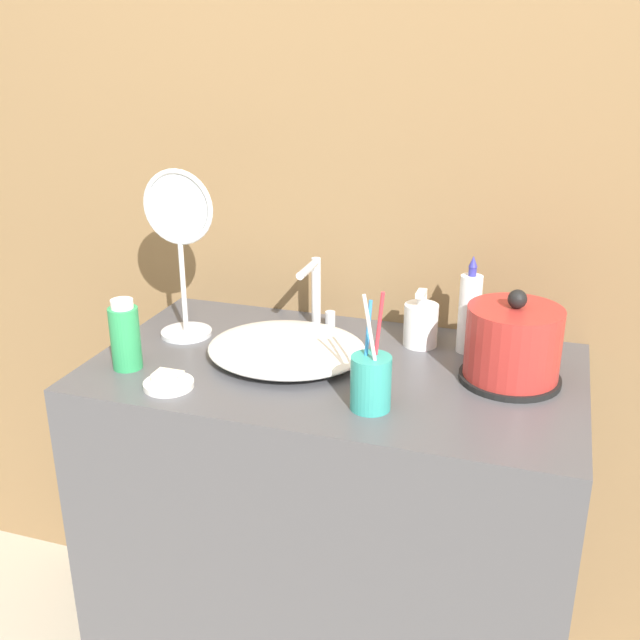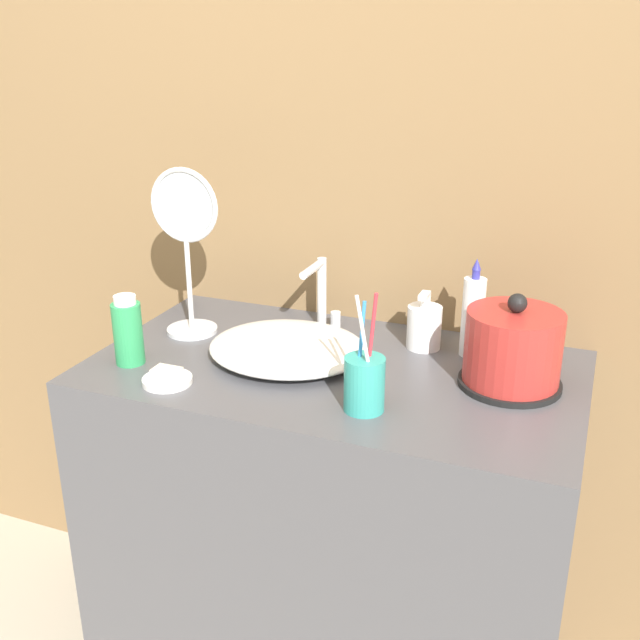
% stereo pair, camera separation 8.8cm
% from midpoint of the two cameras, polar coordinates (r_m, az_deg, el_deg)
% --- Properties ---
extents(wall_back, '(6.00, 0.04, 2.60)m').
position_cam_midpoint_polar(wall_back, '(1.75, 6.26, 11.97)').
color(wall_back, olive).
rests_on(wall_back, ground_plane).
extents(vanity_counter, '(1.02, 0.57, 0.92)m').
position_cam_midpoint_polar(vanity_counter, '(1.82, 2.45, -16.81)').
color(vanity_counter, '#4C4C51').
rests_on(vanity_counter, ground_plane).
extents(sink_basin, '(0.34, 0.31, 0.05)m').
position_cam_midpoint_polar(sink_basin, '(1.61, -0.92, -2.13)').
color(sink_basin, white).
rests_on(sink_basin, vanity_counter).
extents(faucet, '(0.06, 0.13, 0.17)m').
position_cam_midpoint_polar(faucet, '(1.74, 1.58, 2.21)').
color(faucet, silver).
rests_on(faucet, vanity_counter).
extents(electric_kettle, '(0.20, 0.20, 0.19)m').
position_cam_midpoint_polar(electric_kettle, '(1.52, 16.06, -2.38)').
color(electric_kettle, black).
rests_on(electric_kettle, vanity_counter).
extents(toothbrush_cup, '(0.08, 0.08, 0.23)m').
position_cam_midpoint_polar(toothbrush_cup, '(1.38, 5.22, -4.79)').
color(toothbrush_cup, teal).
rests_on(toothbrush_cup, vanity_counter).
extents(lotion_bottle, '(0.08, 0.08, 0.13)m').
position_cam_midpoint_polar(lotion_bottle, '(1.67, 9.43, -0.49)').
color(lotion_bottle, white).
rests_on(lotion_bottle, vanity_counter).
extents(shampoo_bottle, '(0.05, 0.05, 0.22)m').
position_cam_midpoint_polar(shampoo_bottle, '(1.64, 13.07, 0.30)').
color(shampoo_bottle, white).
rests_on(shampoo_bottle, vanity_counter).
extents(mouthwash_bottle, '(0.06, 0.06, 0.15)m').
position_cam_midpoint_polar(mouthwash_bottle, '(1.60, -12.93, -0.87)').
color(mouthwash_bottle, '#2D9956').
rests_on(mouthwash_bottle, vanity_counter).
extents(soap_dish, '(0.10, 0.10, 0.03)m').
position_cam_midpoint_polar(soap_dish, '(1.52, -9.95, -4.43)').
color(soap_dish, white).
rests_on(soap_dish, vanity_counter).
extents(vanity_mirror, '(0.17, 0.12, 0.38)m').
position_cam_midpoint_polar(vanity_mirror, '(1.70, -8.70, 6.05)').
color(vanity_mirror, silver).
rests_on(vanity_mirror, vanity_counter).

